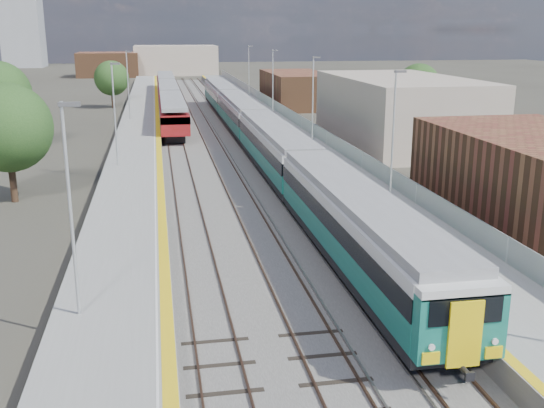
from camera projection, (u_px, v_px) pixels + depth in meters
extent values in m
plane|color=#47443A|center=(230.00, 140.00, 64.45)|extent=(320.00, 320.00, 0.00)
cube|color=#565451|center=(206.00, 136.00, 66.43)|extent=(10.50, 155.00, 0.06)
cube|color=#4C3323|center=(232.00, 131.00, 69.30)|extent=(0.07, 160.00, 0.14)
cube|color=#4C3323|center=(245.00, 131.00, 69.55)|extent=(0.07, 160.00, 0.14)
cube|color=#4C3323|center=(200.00, 132.00, 68.70)|extent=(0.07, 160.00, 0.14)
cube|color=#4C3323|center=(213.00, 131.00, 68.95)|extent=(0.07, 160.00, 0.14)
cube|color=#4C3323|center=(167.00, 133.00, 68.10)|extent=(0.07, 160.00, 0.14)
cube|color=#4C3323|center=(180.00, 132.00, 68.35)|extent=(0.07, 160.00, 0.14)
cube|color=gray|center=(229.00, 131.00, 69.25)|extent=(0.08, 160.00, 0.10)
cube|color=gray|center=(216.00, 131.00, 69.01)|extent=(0.08, 160.00, 0.10)
cube|color=slate|center=(276.00, 130.00, 67.59)|extent=(4.70, 155.00, 1.00)
cube|color=gray|center=(276.00, 125.00, 67.46)|extent=(4.70, 155.00, 0.03)
cube|color=yellow|center=(257.00, 125.00, 67.09)|extent=(0.40, 155.00, 0.01)
cube|color=gray|center=(297.00, 119.00, 67.68)|extent=(0.06, 155.00, 1.20)
cylinder|color=#9EA0A3|center=(393.00, 134.00, 37.75)|extent=(0.12, 0.12, 7.50)
cube|color=#4C4C4F|center=(400.00, 72.00, 36.83)|extent=(0.70, 0.18, 0.14)
cylinder|color=#9EA0A3|center=(313.00, 99.00, 56.73)|extent=(0.12, 0.12, 7.50)
cube|color=#4C4C4F|center=(316.00, 57.00, 55.81)|extent=(0.70, 0.18, 0.14)
cylinder|color=#9EA0A3|center=(273.00, 82.00, 75.71)|extent=(0.12, 0.12, 7.50)
cube|color=#4C4C4F|center=(275.00, 50.00, 74.79)|extent=(0.70, 0.18, 0.14)
cylinder|color=#9EA0A3|center=(249.00, 71.00, 94.69)|extent=(0.12, 0.12, 7.50)
cube|color=#4C4C4F|center=(250.00, 46.00, 93.76)|extent=(0.70, 0.18, 0.14)
cube|color=slate|center=(139.00, 133.00, 65.14)|extent=(4.30, 155.00, 1.00)
cube|color=gray|center=(139.00, 128.00, 65.01)|extent=(4.30, 155.00, 0.03)
cube|color=yellow|center=(158.00, 128.00, 65.33)|extent=(0.45, 155.00, 0.01)
cube|color=silver|center=(154.00, 128.00, 65.27)|extent=(0.08, 155.00, 0.01)
cylinder|color=#9EA0A3|center=(71.00, 212.00, 21.59)|extent=(0.12, 0.12, 7.50)
cube|color=#4C4C4F|center=(69.00, 104.00, 20.66)|extent=(0.70, 0.18, 0.14)
cylinder|color=#9EA0A3|center=(115.00, 115.00, 46.26)|extent=(0.12, 0.12, 7.50)
cube|color=#4C4C4F|center=(115.00, 64.00, 45.34)|extent=(0.70, 0.18, 0.14)
cylinder|color=#9EA0A3|center=(128.00, 85.00, 70.93)|extent=(0.12, 0.12, 7.50)
cube|color=#4C4C4F|center=(128.00, 52.00, 70.01)|extent=(0.70, 0.18, 0.14)
cube|color=brown|center=(541.00, 180.00, 35.79)|extent=(9.00, 16.00, 5.20)
cube|color=tan|center=(399.00, 111.00, 61.60)|extent=(11.00, 22.00, 6.40)
cube|color=brown|center=(296.00, 89.00, 92.62)|extent=(8.00, 18.00, 4.80)
cube|color=tan|center=(176.00, 60.00, 158.08)|extent=(20.00, 14.00, 7.00)
cube|color=brown|center=(108.00, 65.00, 150.78)|extent=(14.00, 12.00, 5.60)
cube|color=black|center=(356.00, 254.00, 29.01)|extent=(2.75, 19.69, 0.46)
cube|color=#125E4E|center=(357.00, 237.00, 28.80)|extent=(2.85, 19.69, 1.15)
cube|color=black|center=(357.00, 218.00, 28.56)|extent=(2.91, 19.69, 0.79)
cube|color=silver|center=(358.00, 204.00, 28.39)|extent=(2.85, 19.69, 0.48)
cube|color=gray|center=(358.00, 195.00, 28.28)|extent=(2.52, 19.69, 0.40)
cube|color=black|center=(275.00, 165.00, 48.18)|extent=(2.75, 19.69, 0.46)
cube|color=#125E4E|center=(275.00, 154.00, 47.96)|extent=(2.85, 19.69, 1.15)
cube|color=black|center=(275.00, 142.00, 47.72)|extent=(2.91, 19.69, 0.79)
cube|color=silver|center=(275.00, 134.00, 47.56)|extent=(2.85, 19.69, 0.48)
cube|color=gray|center=(275.00, 128.00, 47.44)|extent=(2.52, 19.69, 0.40)
cube|color=black|center=(241.00, 126.00, 67.34)|extent=(2.75, 19.69, 0.46)
cube|color=#125E4E|center=(241.00, 119.00, 67.13)|extent=(2.85, 19.69, 1.15)
cube|color=black|center=(240.00, 110.00, 66.89)|extent=(2.91, 19.69, 0.79)
cube|color=silver|center=(240.00, 104.00, 66.72)|extent=(2.85, 19.69, 0.48)
cube|color=gray|center=(240.00, 100.00, 66.61)|extent=(2.52, 19.69, 0.40)
cube|color=black|center=(221.00, 105.00, 86.50)|extent=(2.75, 19.69, 0.46)
cube|color=#125E4E|center=(221.00, 99.00, 86.29)|extent=(2.85, 19.69, 1.15)
cube|color=black|center=(221.00, 92.00, 86.05)|extent=(2.91, 19.69, 0.79)
cube|color=silver|center=(221.00, 87.00, 85.88)|extent=(2.85, 19.69, 0.48)
cube|color=gray|center=(221.00, 84.00, 85.77)|extent=(2.52, 19.69, 0.40)
cube|color=#125E4E|center=(459.00, 326.00, 19.09)|extent=(2.83, 0.61, 2.12)
cube|color=black|center=(466.00, 312.00, 18.63)|extent=(2.32, 0.06, 0.81)
cube|color=yellow|center=(465.00, 334.00, 18.76)|extent=(1.06, 0.10, 2.12)
cube|color=black|center=(173.00, 128.00, 68.86)|extent=(1.87, 15.91, 0.65)
cube|color=maroon|center=(173.00, 114.00, 68.45)|extent=(2.76, 18.72, 1.97)
cube|color=black|center=(173.00, 109.00, 68.32)|extent=(2.82, 18.72, 0.69)
cube|color=gray|center=(172.00, 100.00, 68.06)|extent=(2.46, 18.72, 0.39)
cube|color=black|center=(169.00, 108.00, 87.10)|extent=(1.87, 15.91, 0.65)
cube|color=maroon|center=(169.00, 96.00, 86.68)|extent=(2.76, 18.72, 1.97)
cube|color=black|center=(168.00, 92.00, 86.55)|extent=(2.82, 18.72, 0.69)
cube|color=gray|center=(168.00, 85.00, 86.29)|extent=(2.46, 18.72, 0.39)
cube|color=black|center=(166.00, 94.00, 105.33)|extent=(1.87, 15.91, 0.65)
cube|color=maroon|center=(166.00, 85.00, 104.92)|extent=(2.76, 18.72, 1.97)
cube|color=black|center=(166.00, 82.00, 104.79)|extent=(2.82, 18.72, 0.69)
cube|color=gray|center=(166.00, 75.00, 104.53)|extent=(2.46, 18.72, 0.39)
cylinder|color=#382619|center=(13.00, 182.00, 40.84)|extent=(0.44, 0.44, 2.67)
sphere|color=#1C4119|center=(7.00, 128.00, 39.91)|extent=(5.64, 5.64, 5.64)
cylinder|color=#382619|center=(2.00, 135.00, 58.32)|extent=(0.44, 0.44, 2.85)
cylinder|color=#382619|center=(113.00, 100.00, 90.35)|extent=(0.44, 0.44, 2.31)
sphere|color=#1C4119|center=(112.00, 78.00, 89.56)|extent=(4.88, 4.88, 4.88)
cylinder|color=#382619|center=(417.00, 111.00, 77.19)|extent=(0.44, 0.44, 2.42)
sphere|color=#1C4119|center=(418.00, 85.00, 76.35)|extent=(5.10, 5.10, 5.10)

